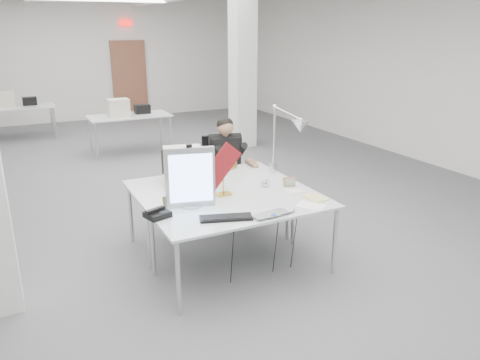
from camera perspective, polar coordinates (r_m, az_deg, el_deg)
The scene contains 22 objects.
room_shell at distance 6.82m, azimuth -9.47°, elevation 11.61°, with size 10.04×14.04×3.24m.
desk_main at distance 4.64m, azimuth 0.52°, elevation -3.37°, with size 1.80×0.90×0.03m, color silver.
desk_second at distance 5.40m, azimuth -3.81°, elevation -0.23°, with size 1.80×0.90×0.03m, color silver.
bg_desk_a at distance 9.74m, azimuth -13.36°, elevation 7.61°, with size 1.60×0.80×0.03m, color silver.
bg_desk_b at distance 11.67m, azimuth -25.65°, elevation 8.00°, with size 1.60×0.80×0.03m, color silver.
office_chair at distance 6.26m, azimuth -1.92°, elevation 0.72°, with size 0.56×0.56×1.14m, color black, non-canonical shape.
seated_person at distance 6.12m, azimuth -1.76°, elevation 3.55°, with size 0.53×0.67×1.00m, color black, non-canonical shape.
monitor at distance 4.55m, azimuth -6.10°, elevation 0.30°, with size 0.48×0.05×0.60m, color #ADADB2.
pennant at distance 4.61m, azimuth -2.58°, elevation 1.39°, with size 0.51×0.01×0.21m, color maroon.
keyboard at distance 4.33m, azimuth -1.72°, elevation -4.63°, with size 0.49×0.16×0.02m, color black.
laptop at distance 4.36m, azimuth 4.15°, elevation -4.45°, with size 0.35×0.23×0.03m, color #A9A9AE.
mouse at distance 4.50m, azimuth 6.22°, elevation -3.74°, with size 0.09×0.06×0.04m, color #B5B5BA.
bankers_lamp at distance 4.88m, azimuth -2.05°, elevation 0.28°, with size 0.34×0.13×0.38m, color gold, non-canonical shape.
desk_phone at distance 4.43m, azimuth -10.03°, elevation -4.15°, with size 0.21×0.19×0.05m, color black.
picture_frame_left at distance 4.67m, azimuth -8.62°, elevation -2.55°, with size 0.14×0.01×0.11m, color #9D7744.
picture_frame_right at distance 5.22m, azimuth 6.03°, elevation -0.20°, with size 0.14×0.01×0.11m, color #9B7242.
desk_clock at distance 5.17m, azimuth 3.06°, elevation -0.34°, with size 0.10×0.10×0.03m, color #AEAFB3.
paper_stack_a at distance 4.69m, azimuth 8.62°, elevation -3.12°, with size 0.19×0.27×0.01m, color white.
paper_stack_b at distance 4.91m, azimuth 9.15°, elevation -2.13°, with size 0.19×0.26×0.01m, color #CEC57B.
paper_stack_c at distance 5.08m, azimuth 6.65°, elevation -1.35°, with size 0.20×0.14×0.01m, color silver.
beige_monitor at distance 5.31m, azimuth -6.91°, elevation 1.73°, with size 0.42×0.40×0.40m, color beige.
architect_lamp at distance 5.43m, azimuth 5.50°, elevation 4.36°, with size 0.21×0.63×0.80m, color silver, non-canonical shape.
Camera 1 is at (-1.96, -6.34, 2.44)m, focal length 35.00 mm.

